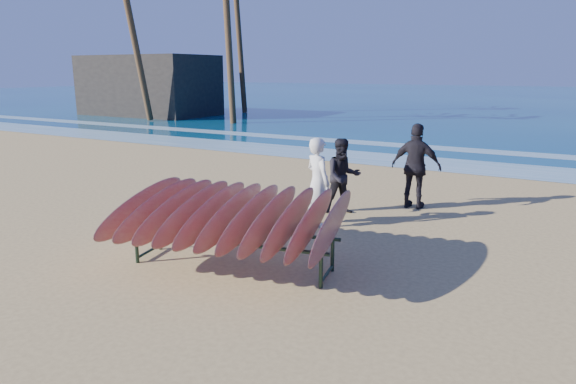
# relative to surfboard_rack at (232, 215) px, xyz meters

# --- Properties ---
(ground) EXTENTS (120.00, 120.00, 0.00)m
(ground) POSITION_rel_surfboard_rack_xyz_m (0.27, 0.44, -0.81)
(ground) COLOR tan
(ground) RESTS_ON ground
(ocean) EXTENTS (160.00, 160.00, 0.00)m
(ocean) POSITION_rel_surfboard_rack_xyz_m (0.27, 55.44, -0.81)
(ocean) COLOR navy
(ocean) RESTS_ON ground
(foam_near) EXTENTS (160.00, 160.00, 0.00)m
(foam_near) POSITION_rel_surfboard_rack_xyz_m (0.27, 10.44, -0.81)
(foam_near) COLOR white
(foam_near) RESTS_ON ground
(foam_far) EXTENTS (160.00, 160.00, 0.00)m
(foam_far) POSITION_rel_surfboard_rack_xyz_m (0.27, 13.94, -0.81)
(foam_far) COLOR white
(foam_far) RESTS_ON ground
(surfboard_rack) EXTENTS (3.56, 2.99, 1.25)m
(surfboard_rack) POSITION_rel_surfboard_rack_xyz_m (0.00, 0.00, 0.00)
(surfboard_rack) COLOR #1D2E22
(surfboard_rack) RESTS_ON ground
(person_white) EXTENTS (0.74, 0.67, 1.71)m
(person_white) POSITION_rel_surfboard_rack_xyz_m (0.18, 2.57, 0.04)
(person_white) COLOR silver
(person_white) RESTS_ON ground
(person_dark_a) EXTENTS (0.97, 0.95, 1.57)m
(person_dark_a) POSITION_rel_surfboard_rack_xyz_m (0.24, 3.61, -0.03)
(person_dark_a) COLOR black
(person_dark_a) RESTS_ON ground
(person_dark_b) EXTENTS (1.09, 0.48, 1.84)m
(person_dark_b) POSITION_rel_surfboard_rack_xyz_m (1.44, 4.77, 0.10)
(person_dark_b) COLOR black
(person_dark_b) RESTS_ON ground
(building) EXTENTS (8.71, 4.84, 3.87)m
(building) POSITION_rel_surfboard_rack_xyz_m (-20.80, 19.76, 1.12)
(building) COLOR #2D2823
(building) RESTS_ON ground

